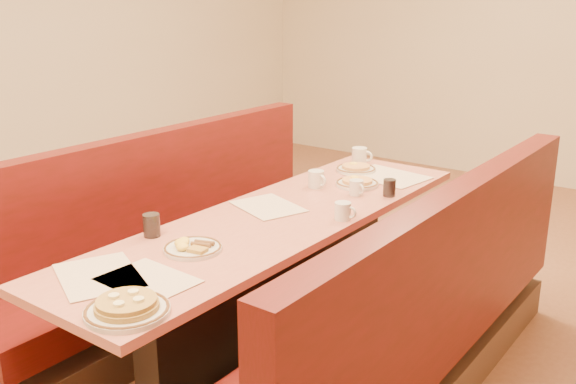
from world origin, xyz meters
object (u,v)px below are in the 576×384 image
Objects in this scene: diner_table at (279,286)px; soda_tumbler_near at (152,225)px; coffee_mug_d at (360,155)px; soda_tumbler_mid at (389,188)px; booth_right at (411,332)px; coffee_mug_a at (343,211)px; coffee_mug_c at (357,187)px; coffee_mug_b at (316,179)px; pancake_plate at (127,308)px; booth_left at (177,255)px; eggs_plate at (192,247)px.

soda_tumbler_near is at bearing -116.71° from diner_table.
soda_tumbler_mid is at bearing -60.71° from coffee_mug_d.
booth_right is at bearing 28.79° from soda_tumbler_near.
soda_tumbler_near is (-0.56, -0.69, 0.01)m from coffee_mug_a.
coffee_mug_d is at bearing 143.43° from coffee_mug_c.
coffee_mug_b is at bearing 149.45° from booth_right.
diner_table is 8.67× the size of pancake_plate.
coffee_mug_a reaches higher than diner_table.
booth_left is at bearing -124.85° from coffee_mug_c.
coffee_mug_a is (1.02, 0.14, 0.43)m from booth_left.
pancake_plate is (0.94, -1.10, 0.41)m from booth_left.
pancake_plate is at bearing -115.66° from booth_right.
coffee_mug_c is at bearing 30.84° from booth_left.
booth_left is at bearing -175.86° from coffee_mug_a.
coffee_mug_a is at bearing 7.70° from booth_left.
pancake_plate is 2.80× the size of coffee_mug_c.
soda_tumbler_near is at bearing 131.68° from pancake_plate.
eggs_plate is at bearing -69.82° from coffee_mug_b.
soda_tumbler_mid is (0.56, 1.16, -0.01)m from soda_tumbler_near.
booth_right is at bearing 64.34° from pancake_plate.
booth_left is 1.11m from coffee_mug_a.
booth_right is 1.24m from soda_tumbler_near.
coffee_mug_b reaches higher than pancake_plate.
booth_left is 1.09m from coffee_mug_c.
soda_tumbler_mid reaches higher than coffee_mug_a.
booth_left reaches higher than pancake_plate.
booth_left is at bearing -125.78° from coffee_mug_b.
eggs_plate is at bearing -3.28° from soda_tumbler_near.
coffee_mug_b is 1.35× the size of soda_tumbler_mid.
soda_tumbler_near is at bearing -107.28° from coffee_mug_d.
booth_left and booth_right have the same top height.
eggs_plate is 2.19× the size of coffee_mug_a.
pancake_plate is 0.73m from soda_tumbler_near.
diner_table is at bearing 180.00° from booth_right.
soda_tumbler_near reaches higher than pancake_plate.
diner_table is at bearing -114.92° from soda_tumbler_mid.
coffee_mug_a is at bearing 50.92° from soda_tumbler_near.
coffee_mug_b is 0.93× the size of coffee_mug_d.
soda_tumbler_mid is at bearing 64.21° from soda_tumbler_near.
diner_table is 10.19× the size of eggs_plate.
soda_tumbler_mid is at bearing 65.08° from diner_table.
soda_tumbler_near is (-0.28, -0.56, 0.43)m from diner_table.
pancake_plate is (0.20, -1.10, 0.40)m from diner_table.
booth_left is 10.19× the size of eggs_plate.
pancake_plate is 2.79× the size of soda_tumbler_near.
booth_left reaches higher than coffee_mug_a.
coffee_mug_d is at bearing 130.12° from booth_right.
booth_right is 0.90m from coffee_mug_c.
diner_table is at bearing 0.00° from booth_left.
coffee_mug_a is 0.83× the size of coffee_mug_d.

